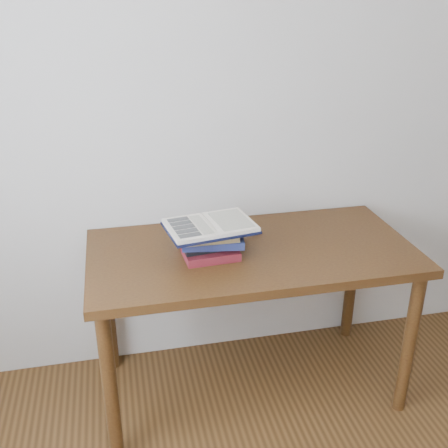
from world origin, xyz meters
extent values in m
cube|color=beige|center=(0.00, 1.75, 1.30)|extent=(3.50, 0.04, 2.60)
cube|color=#452C11|center=(0.00, 1.38, 0.75)|extent=(1.43, 0.72, 0.04)
cylinder|color=#452C11|center=(-0.66, 1.08, 0.36)|extent=(0.06, 0.06, 0.73)
cylinder|color=#452C11|center=(0.65, 1.08, 0.36)|extent=(0.06, 0.06, 0.73)
cylinder|color=#452C11|center=(-0.66, 1.68, 0.36)|extent=(0.06, 0.06, 0.73)
cylinder|color=#452C11|center=(0.65, 1.68, 0.36)|extent=(0.06, 0.06, 0.73)
cube|color=maroon|center=(-0.20, 1.35, 0.79)|extent=(0.24, 0.19, 0.04)
cube|color=black|center=(-0.21, 1.37, 0.82)|extent=(0.22, 0.16, 0.03)
cube|color=#162544|center=(-0.19, 1.35, 0.85)|extent=(0.28, 0.19, 0.03)
cube|color=olive|center=(-0.20, 1.34, 0.88)|extent=(0.23, 0.16, 0.03)
cube|color=black|center=(-0.20, 1.36, 0.90)|extent=(0.40, 0.31, 0.01)
cube|color=beige|center=(-0.28, 1.34, 0.91)|extent=(0.21, 0.26, 0.02)
cube|color=beige|center=(-0.11, 1.37, 0.91)|extent=(0.21, 0.26, 0.02)
cylinder|color=beige|center=(-0.20, 1.36, 0.91)|extent=(0.05, 0.24, 0.01)
cube|color=black|center=(-0.32, 1.42, 0.92)|extent=(0.09, 0.05, 0.00)
cube|color=black|center=(-0.32, 1.38, 0.92)|extent=(0.09, 0.05, 0.00)
cube|color=black|center=(-0.31, 1.34, 0.92)|extent=(0.09, 0.05, 0.00)
cube|color=black|center=(-0.30, 1.30, 0.92)|extent=(0.09, 0.05, 0.00)
cube|color=black|center=(-0.30, 1.26, 0.92)|extent=(0.09, 0.05, 0.00)
cube|color=beige|center=(-0.23, 1.35, 0.92)|extent=(0.08, 0.20, 0.00)
cube|color=beige|center=(-0.10, 1.37, 0.92)|extent=(0.17, 0.22, 0.00)
camera|label=1|loc=(-0.57, -0.61, 1.82)|focal=42.00mm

